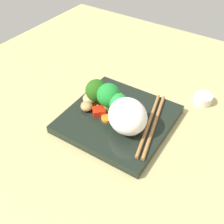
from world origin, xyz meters
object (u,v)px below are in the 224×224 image
square_plate (118,119)px  carrot_slice_4 (126,115)px  rice_mound (128,116)px  chopstick_pair (152,124)px  broccoli_floret_1 (97,91)px  sauce_cup (203,99)px

square_plate → carrot_slice_4: bearing=-59.9°
rice_mound → chopstick_pair: bearing=-44.2°
rice_mound → broccoli_floret_1: rice_mound is taller
broccoli_floret_1 → chopstick_pair: (0.39, -15.07, -3.41)cm
carrot_slice_4 → sauce_cup: size_ratio=0.61×
chopstick_pair → sauce_cup: bearing=-34.9°
rice_mound → broccoli_floret_1: size_ratio=1.38×
broccoli_floret_1 → sauce_cup: bearing=-51.4°
square_plate → carrot_slice_4: size_ratio=8.29×
square_plate → chopstick_pair: chopstick_pair is taller
broccoli_floret_1 → chopstick_pair: bearing=-88.5°
square_plate → rice_mound: bearing=-122.5°
rice_mound → carrot_slice_4: 5.53cm
rice_mound → sauce_cup: 23.72cm
chopstick_pair → broccoli_floret_1: bearing=77.2°
carrot_slice_4 → sauce_cup: carrot_slice_4 is taller
rice_mound → sauce_cup: (20.84, -10.33, -4.64)cm
rice_mound → carrot_slice_4: rice_mound is taller
square_plate → sauce_cup: bearing=-38.1°
broccoli_floret_1 → carrot_slice_4: 9.33cm
rice_mound → chopstick_pair: (4.14, -4.03, -3.53)cm
square_plate → broccoli_floret_1: (1.21, 7.04, 4.73)cm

